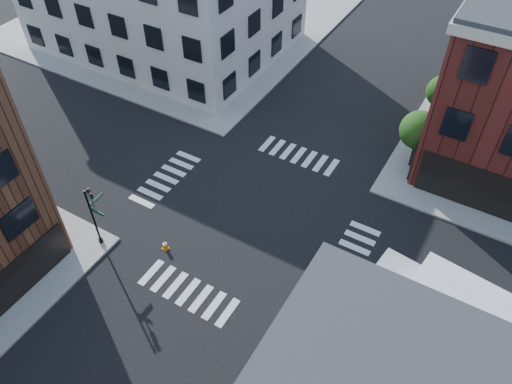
% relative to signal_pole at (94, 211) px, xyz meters
% --- Properties ---
extents(ground, '(120.00, 120.00, 0.00)m').
position_rel_signal_pole_xyz_m(ground, '(6.72, 6.68, -2.86)').
color(ground, black).
rests_on(ground, ground).
extents(sidewalk_nw, '(30.00, 30.00, 0.15)m').
position_rel_signal_pole_xyz_m(sidewalk_nw, '(-14.28, 27.68, -2.78)').
color(sidewalk_nw, gray).
rests_on(sidewalk_nw, ground).
extents(tree_near, '(2.69, 2.69, 4.49)m').
position_rel_signal_pole_xyz_m(tree_near, '(14.28, 16.65, 0.30)').
color(tree_near, black).
rests_on(tree_near, ground).
extents(tree_far, '(2.43, 2.43, 4.07)m').
position_rel_signal_pole_xyz_m(tree_far, '(14.28, 22.65, 0.02)').
color(tree_far, black).
rests_on(tree_far, ground).
extents(signal_pole, '(1.29, 1.24, 4.60)m').
position_rel_signal_pole_xyz_m(signal_pole, '(0.00, 0.00, 0.00)').
color(signal_pole, black).
rests_on(signal_pole, ground).
extents(box_truck, '(9.17, 3.82, 4.05)m').
position_rel_signal_pole_xyz_m(box_truck, '(20.22, 4.27, -0.75)').
color(box_truck, silver).
rests_on(box_truck, ground).
extents(traffic_cone, '(0.43, 0.43, 0.70)m').
position_rel_signal_pole_xyz_m(traffic_cone, '(3.64, 1.56, -2.52)').
color(traffic_cone, '#DC6509').
rests_on(traffic_cone, ground).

